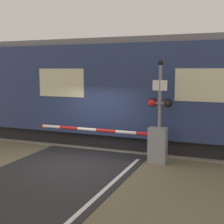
{
  "coord_description": "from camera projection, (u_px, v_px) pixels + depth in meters",
  "views": [
    {
      "loc": [
        4.86,
        -9.13,
        3.11
      ],
      "look_at": [
        0.62,
        1.52,
        1.56
      ],
      "focal_mm": 50.0,
      "sensor_mm": 36.0,
      "label": 1
    }
  ],
  "objects": [
    {
      "name": "track_bed",
      "position": [
        113.0,
        141.0,
        13.59
      ],
      "size": [
        36.0,
        3.2,
        0.13
      ],
      "color": "gray",
      "rests_on": "ground_plane"
    },
    {
      "name": "signal_post",
      "position": [
        160.0,
        105.0,
        10.35
      ],
      "size": [
        0.82,
        0.26,
        3.45
      ],
      "color": "gray",
      "rests_on": "ground_plane"
    },
    {
      "name": "train",
      "position": [
        209.0,
        94.0,
        11.87
      ],
      "size": [
        20.15,
        3.06,
        4.33
      ],
      "color": "black",
      "rests_on": "ground_plane"
    },
    {
      "name": "ground_plane",
      "position": [
        79.0,
        162.0,
        10.61
      ],
      "size": [
        80.0,
        80.0,
        0.0
      ],
      "primitive_type": "plane",
      "color": "#6B6047"
    },
    {
      "name": "crossing_barrier",
      "position": [
        148.0,
        143.0,
        10.57
      ],
      "size": [
        4.92,
        0.44,
        1.2
      ],
      "color": "gray",
      "rests_on": "ground_plane"
    }
  ]
}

